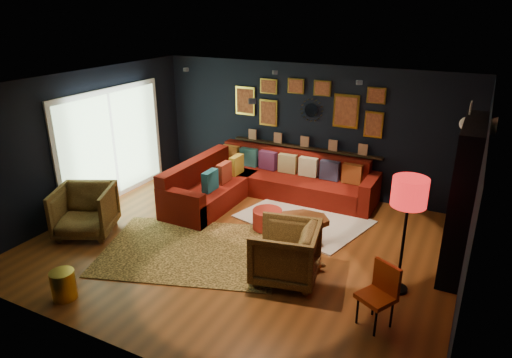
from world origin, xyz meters
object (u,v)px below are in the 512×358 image
at_px(coffee_table, 303,222).
at_px(gold_stool, 63,285).
at_px(orange_chair, 380,290).
at_px(floor_lamp, 409,197).
at_px(armchair_left, 85,209).
at_px(sectional, 259,183).
at_px(pouf, 267,219).
at_px(dog, 287,259).
at_px(armchair_right, 285,250).

height_order(coffee_table, gold_stool, coffee_table).
relative_size(orange_chair, floor_lamp, 0.49).
relative_size(gold_stool, floor_lamp, 0.24).
relative_size(armchair_left, floor_lamp, 0.56).
bearing_deg(coffee_table, sectional, 137.81).
distance_m(sectional, armchair_left, 3.31).
relative_size(pouf, floor_lamp, 0.31).
relative_size(sectional, orange_chair, 4.20).
bearing_deg(orange_chair, pouf, 172.70).
height_order(coffee_table, orange_chair, orange_chair).
distance_m(gold_stool, dog, 3.09).
height_order(armchair_right, floor_lamp, floor_lamp).
height_order(sectional, armchair_left, armchair_left).
xyz_separation_m(coffee_table, armchair_left, (-3.40, -1.35, 0.09)).
height_order(armchair_right, orange_chair, armchair_right).
xyz_separation_m(armchair_left, gold_stool, (1.12, -1.48, -0.26)).
xyz_separation_m(sectional, armchair_left, (-1.94, -2.68, 0.14)).
bearing_deg(pouf, armchair_right, -54.88).
distance_m(coffee_table, pouf, 0.77).
xyz_separation_m(armchair_left, dog, (3.50, 0.48, -0.27)).
xyz_separation_m(sectional, armchair_right, (1.61, -2.39, 0.13)).
relative_size(armchair_right, dog, 0.82).
xyz_separation_m(armchair_right, gold_stool, (-2.43, -1.77, -0.26)).
bearing_deg(armchair_right, orange_chair, 62.90).
bearing_deg(armchair_left, sectional, 27.91).
bearing_deg(orange_chair, armchair_left, -152.85).
distance_m(coffee_table, dog, 0.89).
bearing_deg(orange_chair, armchair_right, -167.22).
relative_size(sectional, floor_lamp, 2.07).
height_order(gold_stool, orange_chair, orange_chair).
bearing_deg(sectional, dog, -54.49).
bearing_deg(dog, orange_chair, -45.10).
distance_m(pouf, gold_stool, 3.40).
bearing_deg(orange_chair, coffee_table, 165.47).
relative_size(gold_stool, dog, 0.36).
bearing_deg(armchair_right, gold_stool, -65.43).
relative_size(armchair_right, floor_lamp, 0.55).
relative_size(coffee_table, orange_chair, 1.28).
bearing_deg(sectional, armchair_right, -55.91).
distance_m(sectional, dog, 2.70).
distance_m(armchair_left, dog, 3.54).
bearing_deg(sectional, gold_stool, -101.08).
relative_size(armchair_right, orange_chair, 1.13).
relative_size(sectional, armchair_right, 3.73).
bearing_deg(pouf, gold_stool, -117.13).
distance_m(sectional, coffee_table, 1.97).
distance_m(coffee_table, armchair_left, 3.66).
relative_size(coffee_table, floor_lamp, 0.63).
bearing_deg(coffee_table, pouf, 165.39).
xyz_separation_m(sectional, dog, (1.56, -2.19, -0.13)).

